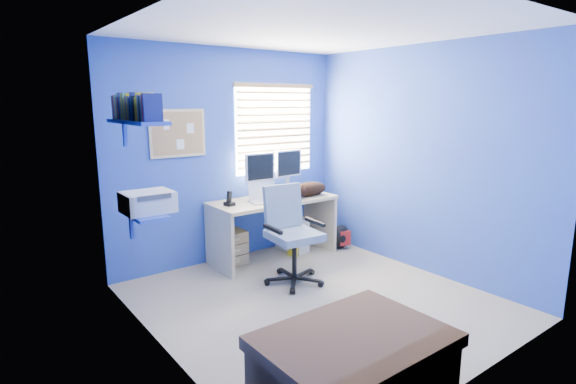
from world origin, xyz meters
TOP-DOWN VIEW (x-y plane):
  - floor at (0.00, 0.00)m, footprint 3.00×3.20m
  - ceiling at (0.00, 0.00)m, footprint 3.00×3.20m
  - wall_back at (0.00, 1.60)m, footprint 3.00×0.01m
  - wall_front at (0.00, -1.60)m, footprint 3.00×0.01m
  - wall_left at (-1.50, 0.00)m, footprint 0.01×3.20m
  - wall_right at (1.50, 0.00)m, footprint 0.01×3.20m
  - desk at (0.38, 1.26)m, footprint 1.53×0.65m
  - laptop at (0.20, 1.15)m, footprint 0.38×0.33m
  - monitor_left at (0.32, 1.45)m, footprint 0.40×0.13m
  - monitor_right at (0.80, 1.52)m, footprint 0.41×0.14m
  - phone at (-0.22, 1.26)m, footprint 0.11×0.12m
  - mug at (0.81, 1.39)m, footprint 0.10×0.09m
  - cd_spindle at (0.91, 1.40)m, footprint 0.13×0.13m
  - cat at (0.86, 1.14)m, footprint 0.54×0.43m
  - tower_pc at (0.74, 1.34)m, footprint 0.24×0.46m
  - drawer_boxes at (-0.15, 1.38)m, footprint 0.35×0.28m
  - yellow_book at (0.60, 1.14)m, footprint 0.03×0.17m
  - backpack at (1.29, 1.01)m, footprint 0.31×0.27m
  - bed_corner at (-0.85, -1.33)m, footprint 1.08×0.77m
  - office_chair at (0.11, 0.54)m, footprint 0.65×0.65m
  - window_blinds at (0.65, 1.57)m, footprint 1.15×0.05m
  - corkboard at (-0.65, 1.58)m, footprint 0.64×0.02m
  - wall_shelves at (-1.35, 0.75)m, footprint 0.42×0.90m

SIDE VIEW (x-z plane):
  - floor at x=0.00m, z-range 0.00..0.00m
  - yellow_book at x=0.60m, z-range 0.00..0.24m
  - backpack at x=1.29m, z-range 0.00..0.31m
  - drawer_boxes at x=-0.15m, z-range 0.00..0.41m
  - tower_pc at x=0.74m, z-range 0.00..0.45m
  - bed_corner at x=-0.85m, z-range 0.00..0.52m
  - desk at x=0.38m, z-range 0.00..0.74m
  - office_chair at x=0.11m, z-range -0.13..0.89m
  - cd_spindle at x=0.91m, z-range 0.74..0.81m
  - mug at x=0.81m, z-range 0.74..0.84m
  - phone at x=-0.22m, z-range 0.74..0.91m
  - cat at x=0.86m, z-range 0.74..0.91m
  - laptop at x=0.20m, z-range 0.74..0.96m
  - monitor_left at x=0.32m, z-range 0.74..1.28m
  - monitor_right at x=0.80m, z-range 0.74..1.28m
  - wall_back at x=0.00m, z-range 0.00..2.50m
  - wall_front at x=0.00m, z-range 0.00..2.50m
  - wall_left at x=-1.50m, z-range 0.00..2.50m
  - wall_right at x=1.50m, z-range 0.00..2.50m
  - wall_shelves at x=-1.35m, z-range 0.91..1.96m
  - corkboard at x=-0.65m, z-range 1.29..1.81m
  - window_blinds at x=0.65m, z-range 1.00..2.10m
  - ceiling at x=0.00m, z-range 2.50..2.50m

